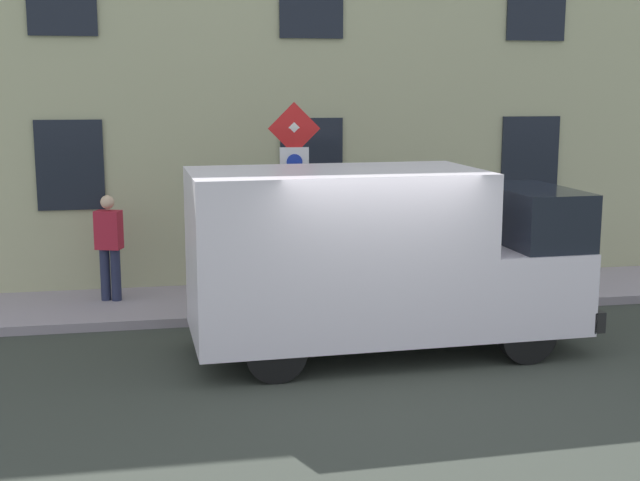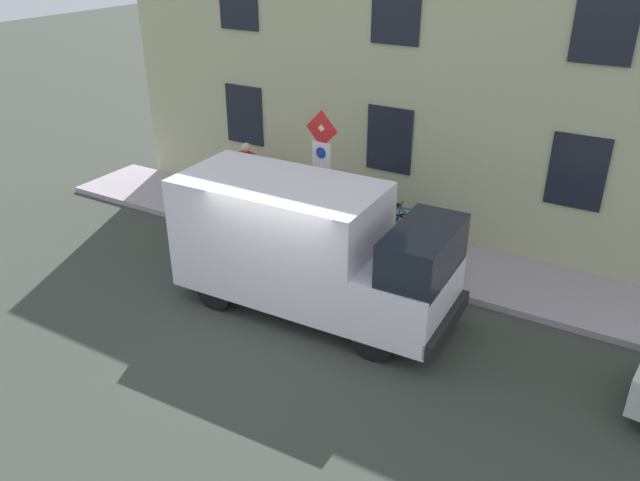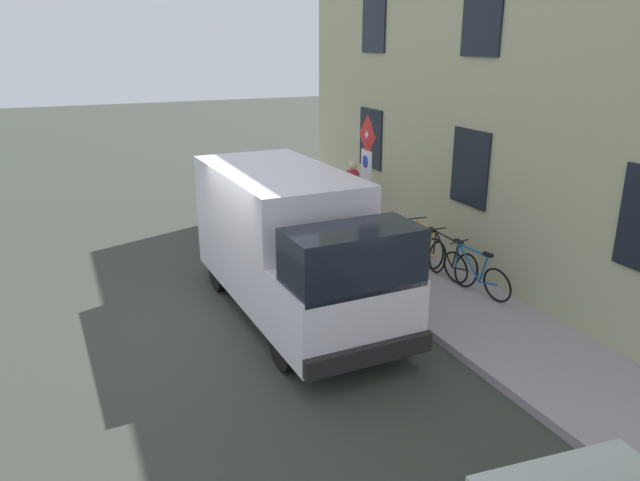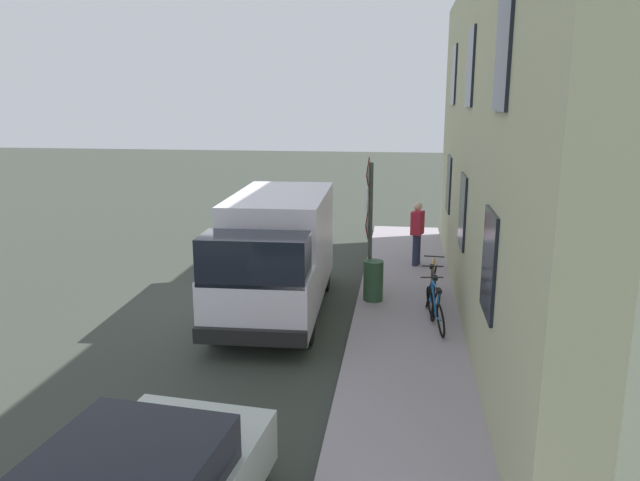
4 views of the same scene
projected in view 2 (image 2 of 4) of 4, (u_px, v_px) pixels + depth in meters
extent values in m
plane|color=#363B33|center=(286.00, 316.00, 12.09)|extent=(80.00, 80.00, 0.00)
cube|color=#A0949D|center=(365.00, 245.00, 14.60)|extent=(2.19, 16.85, 0.14)
cube|color=#B6B68A|center=(399.00, 80.00, 14.14)|extent=(0.70, 14.85, 7.11)
cube|color=black|center=(577.00, 172.00, 12.58)|extent=(0.06, 1.10, 1.50)
cube|color=black|center=(389.00, 140.00, 14.43)|extent=(0.06, 1.10, 1.50)
cube|color=black|center=(244.00, 115.00, 16.29)|extent=(0.06, 1.10, 1.50)
cube|color=black|center=(606.00, 21.00, 11.30)|extent=(0.06, 1.10, 1.50)
cube|color=black|center=(396.00, 7.00, 13.16)|extent=(0.06, 1.10, 1.50)
cylinder|color=#474C47|center=(323.00, 187.00, 13.51)|extent=(0.09, 0.09, 3.04)
pyramid|color=silver|center=(321.00, 130.00, 12.88)|extent=(0.09, 0.50, 0.50)
pyramid|color=red|center=(321.00, 130.00, 12.89)|extent=(0.07, 0.56, 0.56)
cube|color=white|center=(322.00, 155.00, 13.14)|extent=(0.08, 0.44, 0.56)
cylinder|color=#1933B2|center=(321.00, 153.00, 13.10)|extent=(0.03, 0.24, 0.24)
pyramid|color=silver|center=(321.00, 180.00, 13.38)|extent=(0.09, 0.50, 0.50)
pyramid|color=red|center=(321.00, 180.00, 13.38)|extent=(0.07, 0.56, 0.56)
cube|color=white|center=(281.00, 235.00, 12.00)|extent=(2.12, 3.86, 2.18)
cube|color=white|center=(408.00, 294.00, 11.13)|extent=(2.04, 1.46, 1.10)
cube|color=black|center=(423.00, 251.00, 10.63)|extent=(1.95, 1.04, 0.84)
cube|color=black|center=(447.00, 324.00, 10.97)|extent=(2.00, 0.22, 0.28)
cylinder|color=black|center=(412.00, 292.00, 12.14)|extent=(0.24, 0.77, 0.76)
cylinder|color=black|center=(374.00, 340.00, 10.76)|extent=(0.24, 0.77, 0.76)
cylinder|color=black|center=(266.00, 253.00, 13.57)|extent=(0.24, 0.77, 0.76)
cylinder|color=black|center=(215.00, 290.00, 12.19)|extent=(0.24, 0.77, 0.76)
torus|color=black|center=(397.00, 227.00, 14.52)|extent=(0.22, 0.67, 0.66)
torus|color=black|center=(443.00, 235.00, 14.16)|extent=(0.22, 0.67, 0.66)
cylinder|color=#145AA9|center=(412.00, 221.00, 14.31)|extent=(0.12, 0.60, 0.60)
cylinder|color=#145AA9|center=(416.00, 211.00, 14.16)|extent=(0.14, 0.72, 0.07)
cylinder|color=#145AA9|center=(428.00, 224.00, 14.20)|extent=(0.06, 0.19, 0.55)
cylinder|color=#145AA9|center=(433.00, 235.00, 14.25)|extent=(0.10, 0.43, 0.12)
cylinder|color=#145AA9|center=(399.00, 217.00, 14.40)|extent=(0.05, 0.09, 0.50)
cube|color=black|center=(432.00, 212.00, 14.03)|extent=(0.11, 0.21, 0.06)
cylinder|color=#262626|center=(400.00, 205.00, 14.26)|extent=(0.46, 0.10, 0.03)
torus|color=black|center=(365.00, 218.00, 14.95)|extent=(0.21, 0.67, 0.65)
torus|color=black|center=(407.00, 227.00, 14.50)|extent=(0.21, 0.67, 0.65)
cylinder|color=black|center=(379.00, 213.00, 14.71)|extent=(0.06, 0.60, 0.60)
cylinder|color=black|center=(382.00, 203.00, 14.56)|extent=(0.06, 0.73, 0.07)
cylinder|color=black|center=(393.00, 217.00, 14.56)|extent=(0.04, 0.19, 0.55)
cylinder|color=black|center=(398.00, 227.00, 14.61)|extent=(0.05, 0.43, 0.12)
cylinder|color=black|center=(366.00, 209.00, 14.83)|extent=(0.04, 0.09, 0.50)
cube|color=black|center=(397.00, 205.00, 14.39)|extent=(0.09, 0.20, 0.06)
cylinder|color=#262626|center=(368.00, 197.00, 14.68)|extent=(0.46, 0.05, 0.03)
torus|color=black|center=(336.00, 210.00, 15.39)|extent=(0.23, 0.67, 0.66)
torus|color=black|center=(372.00, 221.00, 14.82)|extent=(0.23, 0.67, 0.66)
cylinder|color=gold|center=(347.00, 205.00, 15.11)|extent=(0.10, 0.60, 0.60)
cylinder|color=gold|center=(350.00, 195.00, 14.95)|extent=(0.12, 0.73, 0.07)
cylinder|color=gold|center=(360.00, 210.00, 14.93)|extent=(0.06, 0.19, 0.55)
cylinder|color=gold|center=(364.00, 220.00, 14.96)|extent=(0.09, 0.43, 0.12)
cylinder|color=gold|center=(337.00, 200.00, 15.26)|extent=(0.05, 0.09, 0.50)
cube|color=black|center=(363.00, 198.00, 14.75)|extent=(0.10, 0.21, 0.06)
cylinder|color=#262626|center=(338.00, 189.00, 15.12)|extent=(0.46, 0.08, 0.03)
cylinder|color=#262B47|center=(250.00, 193.00, 16.08)|extent=(0.16, 0.16, 0.85)
cylinder|color=#262B47|center=(247.00, 191.00, 16.21)|extent=(0.16, 0.16, 0.85)
cube|color=#B82135|center=(247.00, 165.00, 15.82)|extent=(0.38, 0.46, 0.62)
sphere|color=beige|center=(246.00, 147.00, 15.61)|extent=(0.22, 0.22, 0.22)
cylinder|color=#2D5133|center=(334.00, 233.00, 13.96)|extent=(0.44, 0.44, 0.90)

